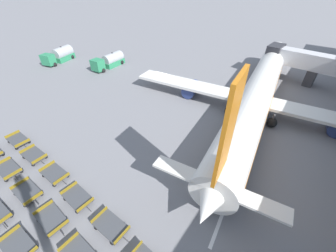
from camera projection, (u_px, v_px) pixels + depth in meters
name	position (u px, v px, depth m)	size (l,w,h in m)	color
ground_plane	(159.00, 87.00, 38.90)	(500.00, 500.00, 0.00)	gray
jet_bridge	(327.00, 69.00, 36.38)	(18.31, 5.48, 6.07)	silver
airplane	(258.00, 93.00, 30.93)	(40.25, 46.98, 13.17)	white
fuel_tanker_primary	(60.00, 55.00, 49.12)	(4.72, 8.27, 3.29)	#2D8C5B
fuel_tanker_secondary	(110.00, 61.00, 46.29)	(3.54, 8.31, 3.00)	#2D8C5B
baggage_dolly_row_near_col_d	(18.00, 246.00, 15.90)	(3.63, 1.85, 0.92)	#424449
baggage_dolly_row_mid_a_col_b	(8.00, 169.00, 22.07)	(3.64, 1.87, 0.92)	#424449
baggage_dolly_row_mid_a_col_c	(27.00, 192.00, 19.81)	(3.64, 1.88, 0.92)	#424449
baggage_dolly_row_mid_a_col_d	(52.00, 219.00, 17.66)	(3.68, 1.99, 0.92)	#424449
baggage_dolly_row_mid_b_col_a	(18.00, 140.00, 25.90)	(3.64, 1.87, 0.92)	#424449
baggage_dolly_row_mid_b_col_b	(34.00, 155.00, 23.76)	(3.63, 1.85, 0.92)	#424449
baggage_dolly_row_mid_b_col_c	(55.00, 174.00, 21.59)	(3.64, 1.86, 0.92)	#424449
baggage_dolly_row_mid_b_col_d	(78.00, 198.00, 19.32)	(3.67, 1.95, 0.92)	#424449
baggage_dolly_row_mid_b_col_e	(111.00, 226.00, 17.18)	(3.64, 1.86, 0.92)	#424449
stand_guidance_stripe	(246.00, 150.00, 25.15)	(3.25, 25.54, 0.01)	white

